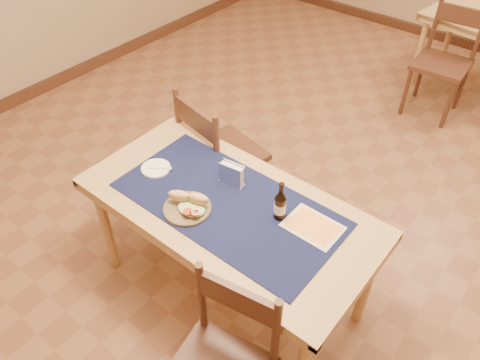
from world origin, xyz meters
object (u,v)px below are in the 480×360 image
Objects in this scene: beer_bottle at (280,205)px; napkin_holder at (232,174)px; sandwich_plate at (188,206)px; chair_main_far at (219,154)px; main_table at (228,215)px.

beer_bottle is 1.48× the size of napkin_holder.
napkin_holder is at bearing 81.99° from sandwich_plate.
beer_bottle is (0.77, -0.41, 0.32)m from chair_main_far.
napkin_holder is (-0.35, 0.04, -0.02)m from beer_bottle.
beer_bottle reaches higher than sandwich_plate.
main_table is 7.03× the size of beer_bottle.
chair_main_far is at bearing 135.59° from main_table.
chair_main_far is 6.50× the size of napkin_holder.
beer_bottle is at bearing 18.77° from main_table.
chair_main_far is (-0.51, 0.50, -0.15)m from main_table.
main_table is at bearing 51.60° from sandwich_plate.
chair_main_far is 4.38× the size of beer_bottle.
sandwich_plate is at bearing -98.01° from napkin_holder.
main_table is 0.24m from sandwich_plate.
napkin_holder is (0.42, -0.36, 0.30)m from chair_main_far.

